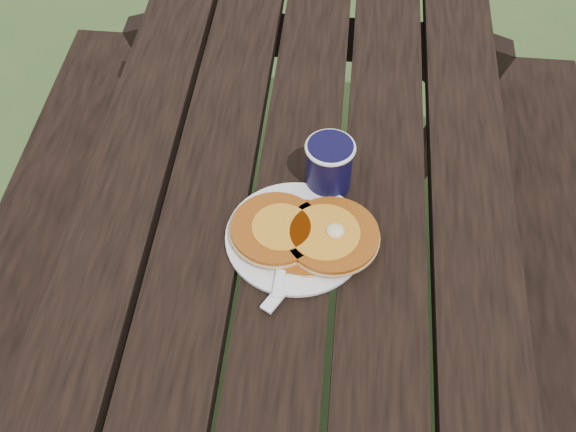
# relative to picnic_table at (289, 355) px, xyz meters

# --- Properties ---
(ground) EXTENTS (60.00, 60.00, 0.00)m
(ground) POSITION_rel_picnic_table_xyz_m (0.00, 0.00, -0.37)
(ground) COLOR #314B20
(ground) RESTS_ON ground
(picnic_table) EXTENTS (1.36, 1.80, 0.75)m
(picnic_table) POSITION_rel_picnic_table_xyz_m (0.00, 0.00, 0.00)
(picnic_table) COLOR black
(picnic_table) RESTS_ON ground
(plate) EXTENTS (0.26, 0.26, 0.01)m
(plate) POSITION_rel_picnic_table_xyz_m (0.01, 0.01, 0.39)
(plate) COLOR white
(plate) RESTS_ON picnic_table
(pancake_stack) EXTENTS (0.24, 0.15, 0.04)m
(pancake_stack) POSITION_rel_picnic_table_xyz_m (0.03, 0.00, 0.41)
(pancake_stack) COLOR #A65112
(pancake_stack) RESTS_ON plate
(knife) EXTENTS (0.11, 0.17, 0.00)m
(knife) POSITION_rel_picnic_table_xyz_m (0.02, -0.06, 0.39)
(knife) COLOR white
(knife) RESTS_ON plate
(fork) EXTENTS (0.04, 0.16, 0.01)m
(fork) POSITION_rel_picnic_table_xyz_m (-0.01, -0.06, 0.40)
(fork) COLOR white
(fork) RESTS_ON plate
(coffee_cup) EXTENTS (0.09, 0.09, 0.10)m
(coffee_cup) POSITION_rel_picnic_table_xyz_m (0.05, 0.13, 0.44)
(coffee_cup) COLOR black
(coffee_cup) RESTS_ON picnic_table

